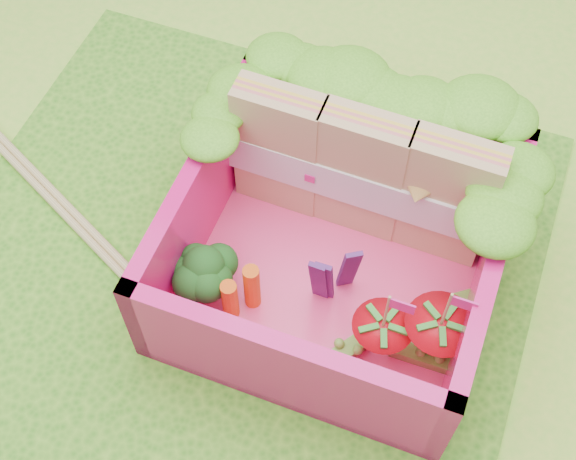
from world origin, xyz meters
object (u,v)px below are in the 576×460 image
(strawberry_right, at_px, (436,338))
(strawberry_left, at_px, (380,338))
(chopsticks, at_px, (53,197))
(bento_box, at_px, (337,243))
(broccoli, at_px, (206,272))
(sandwich_stack, at_px, (362,174))

(strawberry_right, bearing_deg, strawberry_left, -161.81)
(strawberry_left, distance_m, strawberry_right, 0.22)
(strawberry_right, distance_m, chopsticks, 1.88)
(bento_box, xyz_separation_m, chopsticks, (-1.37, -0.08, -0.26))
(broccoli, distance_m, strawberry_left, 0.76)
(sandwich_stack, relative_size, chopsticks, 0.54)
(strawberry_left, xyz_separation_m, strawberry_right, (0.21, 0.07, 0.02))
(bento_box, relative_size, strawberry_right, 2.48)
(sandwich_stack, height_order, strawberry_right, sandwich_stack)
(broccoli, bearing_deg, bento_box, 31.94)
(sandwich_stack, bearing_deg, broccoli, -128.74)
(sandwich_stack, relative_size, strawberry_right, 2.33)
(bento_box, distance_m, chopsticks, 1.39)
(chopsticks, bearing_deg, broccoli, -13.13)
(bento_box, xyz_separation_m, strawberry_right, (0.50, -0.24, -0.08))
(strawberry_left, height_order, strawberry_right, strawberry_right)
(sandwich_stack, distance_m, broccoli, 0.78)
(sandwich_stack, bearing_deg, chopsticks, -164.47)
(bento_box, xyz_separation_m, sandwich_stack, (0.00, 0.30, 0.11))
(strawberry_left, bearing_deg, strawberry_right, 18.19)
(strawberry_left, distance_m, chopsticks, 1.68)
(bento_box, xyz_separation_m, strawberry_left, (0.29, -0.31, -0.10))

